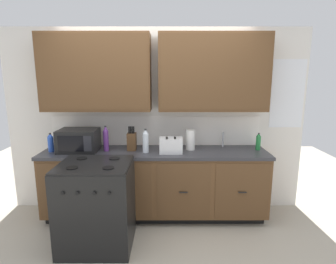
{
  "coord_description": "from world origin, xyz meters",
  "views": [
    {
      "loc": [
        0.17,
        -3.1,
        1.84
      ],
      "look_at": [
        0.17,
        0.27,
        1.15
      ],
      "focal_mm": 29.51,
      "sensor_mm": 36.0,
      "label": 1
    }
  ],
  "objects_px": {
    "stove_range": "(96,205)",
    "paper_towel_roll": "(190,140)",
    "bottle_green": "(258,142)",
    "bottle_clear": "(145,141)",
    "toaster": "(171,145)",
    "knife_block": "(132,141)",
    "bottle_violet": "(106,139)",
    "microwave": "(79,140)",
    "bottle_blue": "(50,143)"
  },
  "relations": [
    {
      "from": "toaster",
      "to": "knife_block",
      "type": "bearing_deg",
      "value": 164.91
    },
    {
      "from": "stove_range",
      "to": "bottle_green",
      "type": "height_order",
      "value": "bottle_green"
    },
    {
      "from": "bottle_green",
      "to": "bottle_clear",
      "type": "height_order",
      "value": "bottle_clear"
    },
    {
      "from": "knife_block",
      "to": "bottle_green",
      "type": "relative_size",
      "value": 1.4
    },
    {
      "from": "stove_range",
      "to": "bottle_clear",
      "type": "bearing_deg",
      "value": 48.25
    },
    {
      "from": "knife_block",
      "to": "paper_towel_roll",
      "type": "height_order",
      "value": "knife_block"
    },
    {
      "from": "stove_range",
      "to": "bottle_blue",
      "type": "xyz_separation_m",
      "value": [
        -0.7,
        0.59,
        0.55
      ]
    },
    {
      "from": "bottle_violet",
      "to": "microwave",
      "type": "bearing_deg",
      "value": -178.94
    },
    {
      "from": "stove_range",
      "to": "paper_towel_roll",
      "type": "xyz_separation_m",
      "value": [
        1.06,
        0.69,
        0.56
      ]
    },
    {
      "from": "paper_towel_roll",
      "to": "bottle_green",
      "type": "relative_size",
      "value": 1.18
    },
    {
      "from": "bottle_blue",
      "to": "microwave",
      "type": "bearing_deg",
      "value": 4.59
    },
    {
      "from": "microwave",
      "to": "toaster",
      "type": "xyz_separation_m",
      "value": [
        1.16,
        -0.08,
        -0.04
      ]
    },
    {
      "from": "paper_towel_roll",
      "to": "bottle_green",
      "type": "bearing_deg",
      "value": -1.02
    },
    {
      "from": "toaster",
      "to": "bottle_green",
      "type": "relative_size",
      "value": 1.27
    },
    {
      "from": "toaster",
      "to": "bottle_clear",
      "type": "relative_size",
      "value": 0.94
    },
    {
      "from": "bottle_blue",
      "to": "bottle_violet",
      "type": "bearing_deg",
      "value": 2.83
    },
    {
      "from": "paper_towel_roll",
      "to": "bottle_clear",
      "type": "relative_size",
      "value": 0.87
    },
    {
      "from": "stove_range",
      "to": "bottle_green",
      "type": "xyz_separation_m",
      "value": [
        1.94,
        0.68,
        0.54
      ]
    },
    {
      "from": "paper_towel_roll",
      "to": "bottle_clear",
      "type": "xyz_separation_m",
      "value": [
        -0.57,
        -0.14,
        0.02
      ]
    },
    {
      "from": "stove_range",
      "to": "knife_block",
      "type": "bearing_deg",
      "value": 65.14
    },
    {
      "from": "knife_block",
      "to": "paper_towel_roll",
      "type": "relative_size",
      "value": 1.19
    },
    {
      "from": "knife_block",
      "to": "bottle_blue",
      "type": "xyz_separation_m",
      "value": [
        -1.01,
        -0.08,
        0.0
      ]
    },
    {
      "from": "knife_block",
      "to": "bottle_green",
      "type": "bearing_deg",
      "value": 0.23
    },
    {
      "from": "knife_block",
      "to": "microwave",
      "type": "bearing_deg",
      "value": -175.57
    },
    {
      "from": "bottle_blue",
      "to": "bottle_clear",
      "type": "height_order",
      "value": "bottle_clear"
    },
    {
      "from": "knife_block",
      "to": "bottle_green",
      "type": "height_order",
      "value": "knife_block"
    },
    {
      "from": "paper_towel_roll",
      "to": "bottle_green",
      "type": "height_order",
      "value": "paper_towel_roll"
    },
    {
      "from": "stove_range",
      "to": "bottle_violet",
      "type": "xyz_separation_m",
      "value": [
        -0.01,
        0.62,
        0.59
      ]
    },
    {
      "from": "bottle_green",
      "to": "bottle_clear",
      "type": "xyz_separation_m",
      "value": [
        -1.44,
        -0.12,
        0.04
      ]
    },
    {
      "from": "toaster",
      "to": "bottle_clear",
      "type": "distance_m",
      "value": 0.32
    },
    {
      "from": "toaster",
      "to": "bottle_blue",
      "type": "height_order",
      "value": "bottle_blue"
    },
    {
      "from": "stove_range",
      "to": "knife_block",
      "type": "xyz_separation_m",
      "value": [
        0.31,
        0.67,
        0.55
      ]
    },
    {
      "from": "bottle_blue",
      "to": "bottle_violet",
      "type": "distance_m",
      "value": 0.69
    },
    {
      "from": "bottle_blue",
      "to": "bottle_violet",
      "type": "xyz_separation_m",
      "value": [
        0.69,
        0.03,
        0.04
      ]
    },
    {
      "from": "microwave",
      "to": "paper_towel_roll",
      "type": "distance_m",
      "value": 1.42
    },
    {
      "from": "bottle_green",
      "to": "toaster",
      "type": "bearing_deg",
      "value": -172.82
    },
    {
      "from": "bottle_green",
      "to": "bottle_violet",
      "type": "height_order",
      "value": "bottle_violet"
    },
    {
      "from": "microwave",
      "to": "toaster",
      "type": "distance_m",
      "value": 1.17
    },
    {
      "from": "bottle_blue",
      "to": "bottle_clear",
      "type": "bearing_deg",
      "value": -1.63
    },
    {
      "from": "knife_block",
      "to": "bottle_clear",
      "type": "height_order",
      "value": "knife_block"
    },
    {
      "from": "bottle_clear",
      "to": "bottle_blue",
      "type": "bearing_deg",
      "value": 178.37
    },
    {
      "from": "microwave",
      "to": "bottle_blue",
      "type": "xyz_separation_m",
      "value": [
        -0.35,
        -0.03,
        -0.02
      ]
    },
    {
      "from": "knife_block",
      "to": "bottle_clear",
      "type": "xyz_separation_m",
      "value": [
        0.19,
        -0.11,
        0.03
      ]
    },
    {
      "from": "bottle_blue",
      "to": "paper_towel_roll",
      "type": "bearing_deg",
      "value": 3.29
    },
    {
      "from": "toaster",
      "to": "knife_block",
      "type": "distance_m",
      "value": 0.52
    },
    {
      "from": "stove_range",
      "to": "toaster",
      "type": "height_order",
      "value": "toaster"
    },
    {
      "from": "stove_range",
      "to": "knife_block",
      "type": "distance_m",
      "value": 0.92
    },
    {
      "from": "bottle_clear",
      "to": "bottle_violet",
      "type": "bearing_deg",
      "value": 172.35
    },
    {
      "from": "microwave",
      "to": "bottle_green",
      "type": "distance_m",
      "value": 2.29
    },
    {
      "from": "bottle_green",
      "to": "bottle_violet",
      "type": "distance_m",
      "value": 1.95
    }
  ]
}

